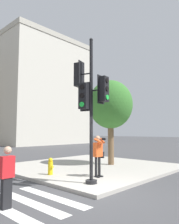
% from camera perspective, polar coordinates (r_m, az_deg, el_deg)
% --- Properties ---
extents(ground_plane, '(160.00, 160.00, 0.00)m').
position_cam_1_polar(ground_plane, '(7.42, 1.54, -20.43)').
color(ground_plane, '#424244').
extents(sidewalk_corner, '(8.00, 8.00, 0.13)m').
position_cam_1_polar(sidewalk_corner, '(12.25, 0.08, -14.08)').
color(sidewalk_corner, '#ADA89E').
rests_on(sidewalk_corner, ground_plane).
extents(traffic_signal_pole, '(0.96, 1.40, 5.34)m').
position_cam_1_polar(traffic_signal_pole, '(7.89, -0.04, 3.97)').
color(traffic_signal_pole, black).
rests_on(traffic_signal_pole, sidewalk_corner).
extents(person_photographer, '(0.58, 0.54, 1.66)m').
position_cam_1_polar(person_photographer, '(9.11, 2.27, -10.41)').
color(person_photographer, black).
rests_on(person_photographer, sidewalk_corner).
extents(pedestrian_distant, '(0.34, 0.20, 1.57)m').
position_cam_1_polar(pedestrian_distant, '(6.19, -20.80, -15.24)').
color(pedestrian_distant, black).
rests_on(pedestrian_distant, ground_plane).
extents(street_tree, '(2.52, 2.52, 4.79)m').
position_cam_1_polar(street_tree, '(12.60, 5.51, 1.86)').
color(street_tree, brown).
rests_on(street_tree, sidewalk_corner).
extents(fire_hydrant, '(0.21, 0.27, 0.71)m').
position_cam_1_polar(fire_hydrant, '(9.76, -10.16, -13.80)').
color(fire_hydrant, yellow).
rests_on(fire_hydrant, sidewalk_corner).
extents(building_right, '(14.41, 13.97, 17.56)m').
position_cam_1_polar(building_right, '(39.99, -14.02, 4.75)').
color(building_right, beige).
rests_on(building_right, ground_plane).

